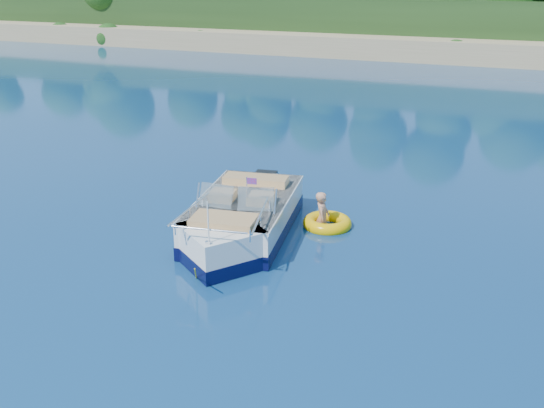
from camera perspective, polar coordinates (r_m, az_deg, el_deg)
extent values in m
plane|color=#0B264D|center=(11.53, -3.95, -9.61)|extent=(160.00, 160.00, 0.00)
cube|color=#9A8559|center=(47.34, 17.86, 13.50)|extent=(170.00, 8.00, 2.00)
cube|color=black|center=(74.11, 20.28, 15.99)|extent=(170.00, 56.00, 6.00)
cylinder|color=#332011|center=(70.35, -22.84, 17.02)|extent=(0.44, 0.44, 2.80)
cylinder|color=#332011|center=(54.31, -1.63, 18.05)|extent=(0.44, 0.44, 3.20)
cylinder|color=#332011|center=(51.08, 18.73, 17.06)|extent=(0.44, 0.44, 3.60)
cube|color=white|center=(14.58, -2.54, -1.39)|extent=(2.71, 4.21, 1.09)
cube|color=white|center=(12.96, -4.74, -4.42)|extent=(2.04, 2.04, 1.09)
cube|color=black|center=(14.64, -2.54, -1.93)|extent=(2.75, 4.25, 0.31)
cube|color=black|center=(13.03, -4.72, -5.02)|extent=(2.08, 2.08, 0.31)
cube|color=tan|center=(14.75, -2.24, 0.15)|extent=(2.10, 2.98, 0.10)
cube|color=white|center=(14.40, -2.58, 0.49)|extent=(2.75, 4.21, 0.06)
cube|color=black|center=(16.50, -0.55, 1.51)|extent=(0.62, 0.45, 0.93)
cube|color=#8C9EA5|center=(13.77, -5.27, 0.79)|extent=(0.82, 0.30, 0.50)
cube|color=#8C9EA5|center=(13.52, -1.52, 0.48)|extent=(0.85, 0.51, 0.50)
cube|color=tan|center=(14.28, -4.66, 0.40)|extent=(0.66, 0.66, 0.41)
cube|color=tan|center=(14.04, -1.03, 0.10)|extent=(0.66, 0.66, 0.41)
cube|color=tan|center=(15.32, -1.54, 1.92)|extent=(1.69, 0.84, 0.39)
cube|color=tan|center=(12.92, -4.55, -1.97)|extent=(1.48, 1.00, 0.35)
cylinder|color=white|center=(11.89, -6.03, -1.72)|extent=(0.03, 0.03, 0.88)
cube|color=red|center=(13.41, -1.92, 2.17)|extent=(0.23, 0.05, 0.14)
cube|color=silver|center=(12.00, -6.04, -3.61)|extent=(0.11, 0.08, 0.05)
cylinder|color=yellow|center=(11.98, -7.21, -6.53)|extent=(0.58, 0.98, 0.79)
torus|color=#FEBB04|center=(14.98, 5.22, -1.81)|extent=(1.29, 1.29, 0.32)
torus|color=#B50923|center=(14.97, 5.22, -1.76)|extent=(1.06, 1.06, 0.11)
imported|color=tan|center=(15.01, 4.73, -2.09)|extent=(0.51, 0.82, 1.49)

